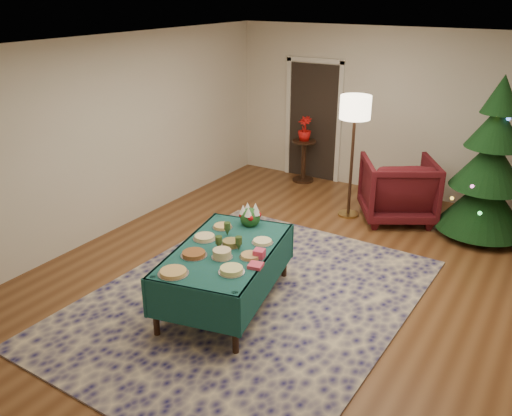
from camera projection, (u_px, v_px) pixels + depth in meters
The scene contains 24 objects.
room_shell at pixel (307, 173), 6.00m from camera, with size 7.00×7.00×7.00m.
doorway at pixel (313, 118), 9.62m from camera, with size 1.08×0.04×2.16m.
rug at pixel (249, 300), 6.05m from camera, with size 3.20×4.20×0.02m, color #141245.
buffet_table at pixel (225, 260), 5.80m from camera, with size 1.35×1.91×0.68m.
platter_0 at pixel (173, 272), 5.24m from camera, with size 0.30×0.30×0.04m.
platter_1 at pixel (232, 270), 5.26m from camera, with size 0.26×0.26×0.06m.
platter_2 at pixel (194, 254), 5.59m from camera, with size 0.28×0.28×0.05m.
platter_3 at pixel (222, 254), 5.55m from camera, with size 0.22×0.22×0.09m.
platter_4 at pixel (251, 256), 5.56m from camera, with size 0.23×0.23×0.04m.
platter_5 at pixel (205, 238), 5.96m from camera, with size 0.26×0.26×0.05m.
platter_6 at pixel (231, 243), 5.80m from camera, with size 0.22×0.22×0.07m.
platter_7 at pixel (262, 242), 5.87m from camera, with size 0.24×0.24×0.04m.
platter_8 at pixel (222, 227), 6.24m from camera, with size 0.23×0.23×0.04m.
goblet_0 at pixel (227, 229), 6.03m from camera, with size 0.07×0.07×0.16m.
goblet_1 at pixel (239, 243), 5.69m from camera, with size 0.07×0.07×0.16m.
goblet_2 at pixel (219, 243), 5.70m from camera, with size 0.07×0.07×0.16m.
napkin_stack at pixel (256, 266), 5.37m from camera, with size 0.14×0.14×0.04m, color #D93C57.
gift_box at pixel (259, 254), 5.55m from camera, with size 0.11×0.11×0.09m, color #D93C5F.
centerpiece at pixel (250, 216), 6.29m from camera, with size 0.24×0.25×0.28m.
armchair at pixel (398, 186), 8.03m from camera, with size 1.01×0.95×1.04m, color #4B1015.
floor_lamp at pixel (355, 115), 7.75m from camera, with size 0.45×0.45×1.84m.
side_table at pixel (304, 161), 9.69m from camera, with size 0.42×0.42×0.75m.
potted_plant at pixel (304, 134), 9.49m from camera, with size 0.24×0.42×0.24m, color red.
christmas_tree at pixel (490, 167), 7.29m from camera, with size 1.37×1.37×2.24m.
Camera 1 is at (2.48, -5.16, 3.26)m, focal length 38.00 mm.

